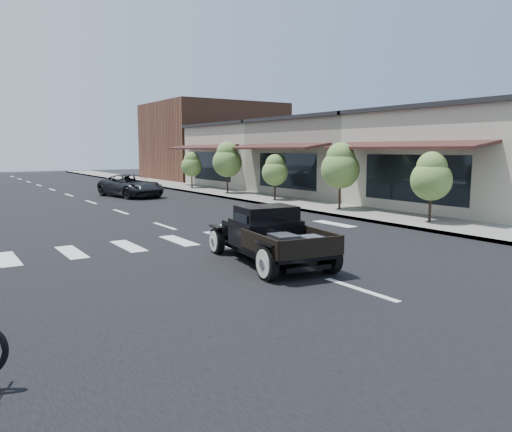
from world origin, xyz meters
TOP-DOWN VIEW (x-y plane):
  - ground at (0.00, 0.00)m, footprint 120.00×120.00m
  - road at (0.00, 15.00)m, footprint 14.00×80.00m
  - road_markings at (0.00, 10.00)m, footprint 12.00×60.00m
  - sidewalk_right at (8.50, 15.00)m, footprint 3.00×80.00m
  - storefront_near at (15.00, 4.00)m, footprint 10.00×9.00m
  - storefront_mid at (15.00, 13.00)m, footprint 10.00×9.00m
  - storefront_far at (15.00, 22.00)m, footprint 10.00×9.00m
  - far_building_right at (15.50, 32.00)m, footprint 11.00×10.00m
  - small_tree_a at (8.30, 1.79)m, footprint 1.50×1.50m
  - small_tree_b at (8.30, 6.66)m, footprint 1.72×1.72m
  - small_tree_c at (8.30, 11.71)m, footprint 1.40×1.40m
  - small_tree_d at (8.30, 16.80)m, footprint 1.81×1.81m
  - small_tree_e at (8.30, 21.82)m, footprint 1.44×1.44m
  - hotrod_pickup at (-0.17, -0.04)m, footprint 2.52×4.45m
  - second_car at (2.84, 18.81)m, footprint 3.06×5.10m

SIDE VIEW (x-z plane):
  - ground at x=0.00m, z-range 0.00..0.00m
  - road_markings at x=0.00m, z-range -0.03..0.03m
  - road at x=0.00m, z-range 0.00..0.02m
  - sidewalk_right at x=8.50m, z-range 0.00..0.15m
  - second_car at x=2.84m, z-range 0.00..1.33m
  - hotrod_pickup at x=-0.17m, z-range 0.00..1.46m
  - small_tree_c at x=8.30m, z-range 0.15..2.48m
  - small_tree_e at x=8.30m, z-range 0.15..2.56m
  - small_tree_a at x=8.30m, z-range 0.15..2.65m
  - small_tree_b at x=8.30m, z-range 0.15..3.02m
  - small_tree_d at x=8.30m, z-range 0.15..3.17m
  - storefront_near at x=15.00m, z-range 0.00..4.50m
  - storefront_mid at x=15.00m, z-range 0.00..4.50m
  - storefront_far at x=15.00m, z-range 0.00..4.50m
  - far_building_right at x=15.50m, z-range 0.00..7.00m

